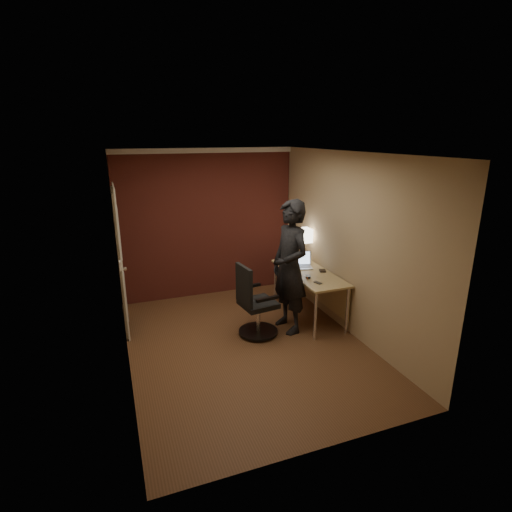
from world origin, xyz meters
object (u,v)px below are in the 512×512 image
(desk, at_px, (313,279))
(mouse, at_px, (308,277))
(office_chair, at_px, (254,305))
(phone, at_px, (318,283))
(desk_lamp, at_px, (304,236))
(person, at_px, (290,267))
(wallet, at_px, (322,271))
(laptop, at_px, (301,263))

(desk, xyz_separation_m, mouse, (-0.21, -0.23, 0.14))
(office_chair, bearing_deg, phone, -11.98)
(desk_lamp, bearing_deg, person, -127.47)
(office_chair, relative_size, person, 0.54)
(phone, bearing_deg, wallet, 32.82)
(desk, xyz_separation_m, phone, (-0.18, -0.47, 0.13))
(desk, relative_size, phone, 13.04)
(mouse, relative_size, person, 0.05)
(desk, bearing_deg, desk_lamp, 80.06)
(phone, relative_size, person, 0.06)
(desk_lamp, distance_m, mouse, 0.91)
(laptop, bearing_deg, phone, -97.70)
(phone, relative_size, office_chair, 0.11)
(laptop, relative_size, mouse, 3.92)
(desk, height_order, laptop, laptop)
(person, bearing_deg, wallet, 100.52)
(laptop, bearing_deg, office_chair, -150.84)
(desk, distance_m, wallet, 0.19)
(desk_lamp, bearing_deg, mouse, -111.60)
(desk, bearing_deg, phone, -111.36)
(mouse, bearing_deg, phone, -62.68)
(laptop, height_order, person, person)
(office_chair, bearing_deg, desk_lamp, 35.26)
(phone, height_order, wallet, wallet)
(desk, xyz_separation_m, desk_lamp, (0.09, 0.53, 0.55))
(desk_lamp, relative_size, phone, 4.65)
(mouse, distance_m, wallet, 0.37)
(wallet, bearing_deg, desk_lamp, 92.90)
(laptop, relative_size, phone, 3.41)
(mouse, height_order, wallet, mouse)
(laptop, distance_m, phone, 0.74)
(desk_lamp, height_order, person, person)
(office_chair, bearing_deg, mouse, 3.43)
(desk_lamp, distance_m, phone, 1.12)
(desk_lamp, bearing_deg, desk, -99.94)
(desk_lamp, distance_m, laptop, 0.48)
(mouse, distance_m, office_chair, 0.90)
(office_chair, bearing_deg, wallet, 10.73)
(desk, distance_m, mouse, 0.34)
(mouse, distance_m, phone, 0.24)
(desk, bearing_deg, person, -152.67)
(laptop, height_order, phone, laptop)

